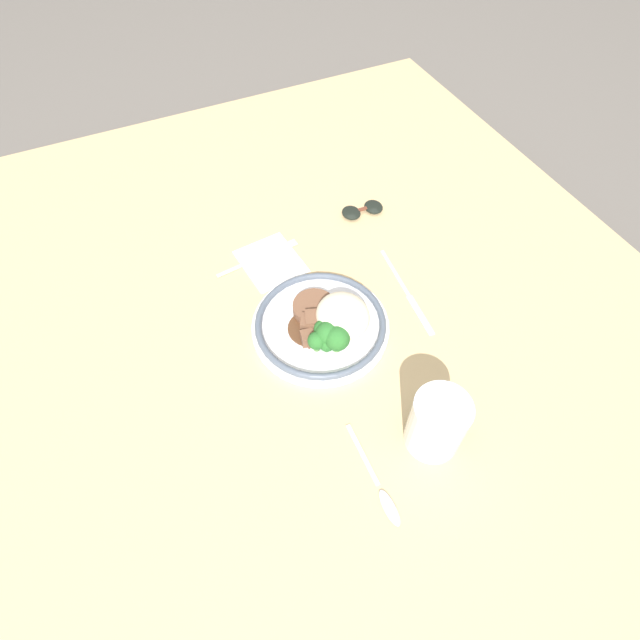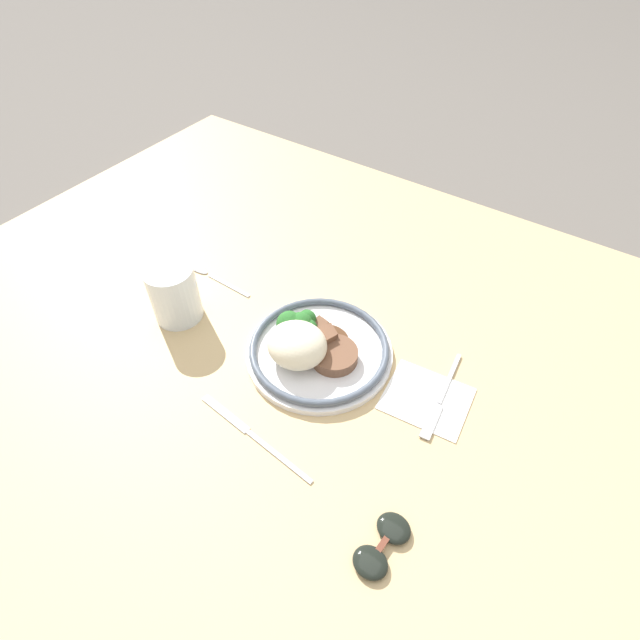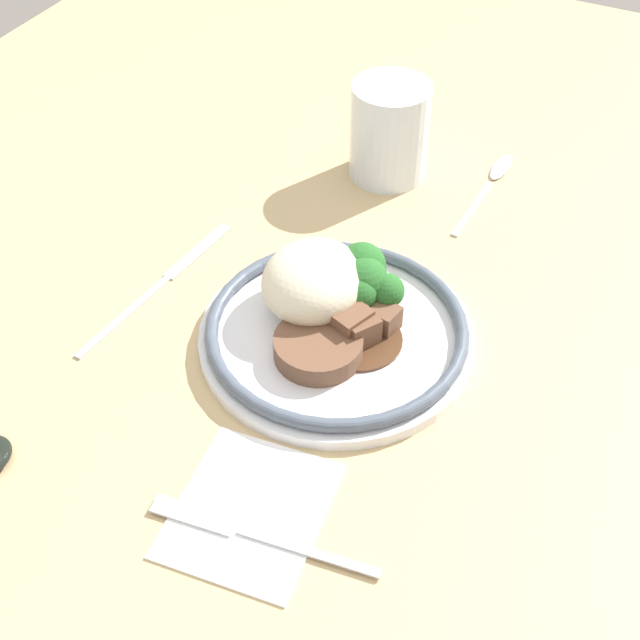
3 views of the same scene
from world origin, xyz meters
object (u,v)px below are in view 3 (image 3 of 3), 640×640
juice_glass (389,135)px  fork (241,530)px  knife (164,281)px  spoon (494,177)px  plate (335,315)px

juice_glass → fork: size_ratio=0.59×
juice_glass → knife: size_ratio=0.48×
juice_glass → fork: 0.48m
fork → knife: (0.20, 0.21, -0.00)m
juice_glass → knife: 0.29m
knife → spoon: (0.31, -0.23, 0.00)m
fork → plate: bearing=-89.2°
plate → fork: 0.22m
knife → fork: bearing=-129.5°
plate → juice_glass: (0.25, 0.06, 0.02)m
plate → knife: size_ratio=1.11×
fork → spoon: size_ratio=1.08×
juice_glass → knife: juice_glass is taller
juice_glass → fork: (-0.47, -0.09, -0.04)m
plate → fork: (-0.22, -0.03, -0.02)m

